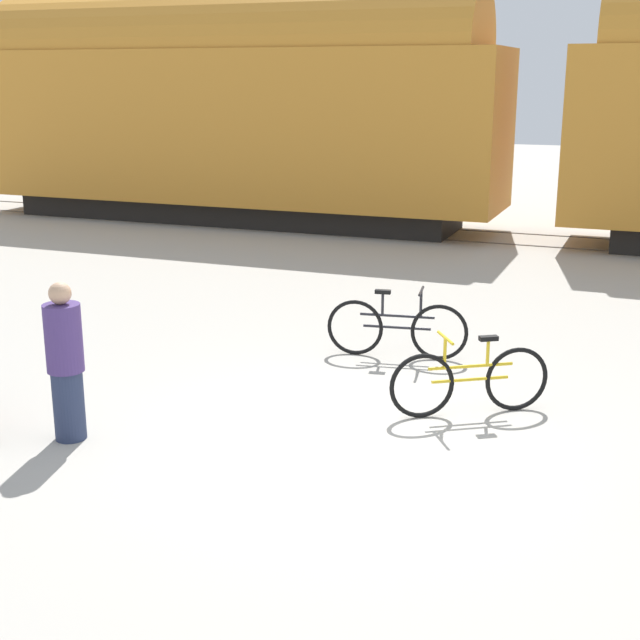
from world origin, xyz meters
TOP-DOWN VIEW (x-y plane):
  - ground_plane at (0.00, 0.00)m, footprint 80.00×80.00m
  - freight_train at (0.00, 11.99)m, footprint 27.84×2.83m
  - rail_near at (0.00, 11.28)m, footprint 39.84×0.07m
  - rail_far at (0.00, 12.71)m, footprint 39.84×0.07m
  - bicycle_yellow at (0.98, 1.16)m, footprint 1.52×1.01m
  - bicycle_black at (-0.32, 2.79)m, footprint 1.80×0.46m
  - person_in_purple at (-2.60, -0.96)m, footprint 0.36×0.36m

SIDE VIEW (x-z plane):
  - ground_plane at x=0.00m, z-range 0.00..0.00m
  - rail_near at x=0.00m, z-range 0.00..0.01m
  - rail_far at x=0.00m, z-range 0.00..0.01m
  - bicycle_yellow at x=0.98m, z-range -0.07..0.82m
  - bicycle_black at x=-0.32m, z-range -0.07..0.84m
  - person_in_purple at x=-2.60m, z-range -0.01..1.60m
  - freight_train at x=0.00m, z-range 0.16..5.60m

